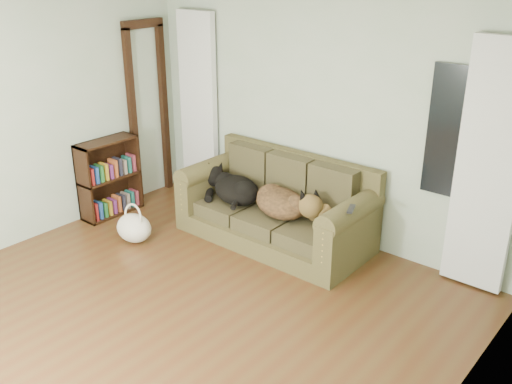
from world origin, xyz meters
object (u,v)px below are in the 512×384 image
Objects in this scene: dog_black_lab at (234,189)px; bookshelf at (109,174)px; sofa at (274,202)px; dog_shepherd at (284,203)px; tote_bag at (134,227)px.

dog_black_lab is 0.72× the size of bookshelf.
sofa is 3.11× the size of dog_black_lab.
sofa is at bearing 32.65° from dog_black_lab.
dog_shepherd is (0.16, -0.04, 0.04)m from sofa.
tote_bag is at bearing -13.25° from bookshelf.
dog_shepherd is at bearing -12.72° from sofa.
dog_black_lab is at bearing 31.55° from bookshelf.
sofa is 2.25× the size of bookshelf.
bookshelf is at bearing 39.68° from dog_shepherd.
dog_black_lab is at bearing 55.59° from tote_bag.
bookshelf reaches higher than sofa.
sofa reaches higher than dog_shepherd.
bookshelf is (-1.40, -0.62, 0.02)m from dog_black_lab.
bookshelf reaches higher than dog_shepherd.
dog_shepherd reaches higher than tote_bag.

